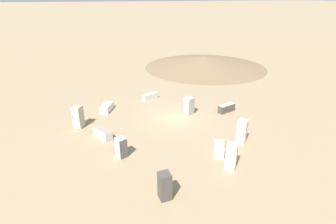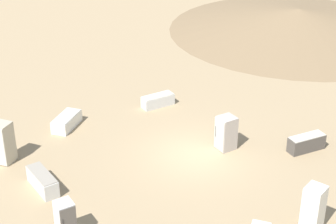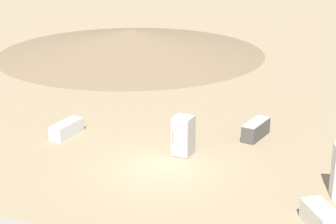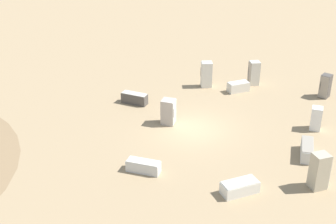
{
  "view_description": "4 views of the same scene",
  "coord_description": "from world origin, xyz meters",
  "px_view_note": "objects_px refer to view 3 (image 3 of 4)",
  "views": [
    {
      "loc": [
        -19.92,
        7.52,
        10.02
      ],
      "look_at": [
        -0.25,
        0.73,
        0.74
      ],
      "focal_mm": 28.0,
      "sensor_mm": 36.0,
      "label": 1
    },
    {
      "loc": [
        -20.8,
        4.57,
        12.91
      ],
      "look_at": [
        0.85,
        1.05,
        1.79
      ],
      "focal_mm": 60.0,
      "sensor_mm": 36.0,
      "label": 2
    },
    {
      "loc": [
        -14.59,
        12.4,
        8.91
      ],
      "look_at": [
        0.72,
        -1.03,
        1.78
      ],
      "focal_mm": 60.0,
      "sensor_mm": 36.0,
      "label": 3
    },
    {
      "loc": [
        19.49,
        14.59,
        13.21
      ],
      "look_at": [
        0.96,
        -1.02,
        1.15
      ],
      "focal_mm": 50.0,
      "sensor_mm": 36.0,
      "label": 4
    }
  ],
  "objects_px": {
    "discarded_fridge_6": "(183,136)",
    "discarded_fridge_10": "(256,130)",
    "discarded_fridge_1": "(321,217)",
    "discarded_fridge_8": "(67,129)"
  },
  "relations": [
    {
      "from": "discarded_fridge_1",
      "to": "discarded_fridge_6",
      "type": "xyz_separation_m",
      "value": [
        6.79,
        -0.62,
        0.44
      ]
    },
    {
      "from": "discarded_fridge_1",
      "to": "discarded_fridge_6",
      "type": "distance_m",
      "value": 6.83
    },
    {
      "from": "discarded_fridge_6",
      "to": "discarded_fridge_10",
      "type": "xyz_separation_m",
      "value": [
        -0.73,
        -3.52,
        -0.42
      ]
    },
    {
      "from": "discarded_fridge_1",
      "to": "discarded_fridge_6",
      "type": "relative_size",
      "value": 1.03
    },
    {
      "from": "discarded_fridge_8",
      "to": "discarded_fridge_6",
      "type": "bearing_deg",
      "value": -175.67
    },
    {
      "from": "discarded_fridge_10",
      "to": "discarded_fridge_8",
      "type": "bearing_deg",
      "value": -149.33
    },
    {
      "from": "discarded_fridge_6",
      "to": "discarded_fridge_10",
      "type": "relative_size",
      "value": 0.86
    },
    {
      "from": "discarded_fridge_6",
      "to": "discarded_fridge_10",
      "type": "bearing_deg",
      "value": -124.38
    },
    {
      "from": "discarded_fridge_6",
      "to": "discarded_fridge_8",
      "type": "xyz_separation_m",
      "value": [
        4.78,
        2.38,
        -0.48
      ]
    },
    {
      "from": "discarded_fridge_1",
      "to": "discarded_fridge_10",
      "type": "bearing_deg",
      "value": 83.45
    }
  ]
}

